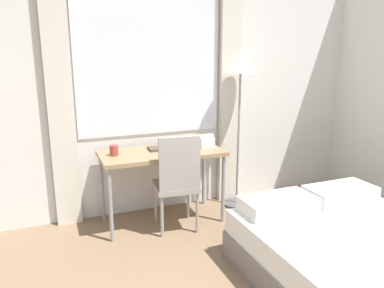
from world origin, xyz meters
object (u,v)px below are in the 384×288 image
desk (162,157)px  bed (384,276)px  standing_lamp (240,76)px  mug (114,150)px  book (160,148)px  telephone (205,141)px  desk_chair (177,179)px

desk → bed: 2.12m
standing_lamp → mug: standing_lamp is taller
desk → book: 0.10m
bed → telephone: (-0.51, 1.84, 0.58)m
desk → desk_chair: desk_chair is taller
desk_chair → book: 0.41m
standing_lamp → mug: 1.51m
desk → desk_chair: (0.07, -0.26, -0.15)m
bed → telephone: 2.00m
bed → book: (-0.99, 1.88, 0.53)m
standing_lamp → desk: bearing=-175.1°
standing_lamp → telephone: size_ratio=10.11×
desk → bed: size_ratio=0.59×
book → desk: bearing=-93.7°
book → mug: (-0.47, -0.06, 0.04)m
desk → telephone: bearing=3.5°
book → standing_lamp: bearing=0.5°
telephone → book: (-0.48, 0.04, -0.04)m
desk_chair → book: desk_chair is taller
bed → mug: 2.41m
telephone → book: telephone is taller
standing_lamp → mug: bearing=-177.4°
telephone → desk: bearing=-176.5°
desk → bed: desk is taller
bed → book: size_ratio=8.83×
desk → mug: size_ratio=11.99×
desk → telephone: (0.48, 0.03, 0.12)m
book → mug: bearing=-173.2°
desk → book: book is taller
desk → bed: (0.99, -1.81, -0.46)m
bed → book: 2.19m
standing_lamp → mug: size_ratio=17.05×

